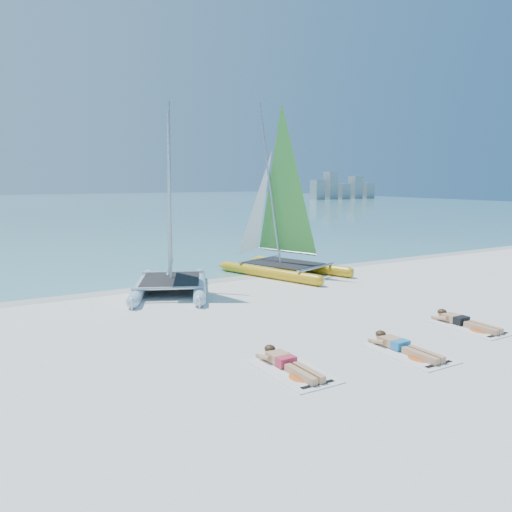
{
  "coord_description": "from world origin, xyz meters",
  "views": [
    {
      "loc": [
        -7.9,
        -10.52,
        3.55
      ],
      "look_at": [
        -0.96,
        1.2,
        1.46
      ],
      "focal_mm": 35.0,
      "sensor_mm": 36.0,
      "label": 1
    }
  ],
  "objects": [
    {
      "name": "sunbather_c",
      "position": [
        2.52,
        -2.9,
        0.12
      ],
      "size": [
        0.37,
        1.73,
        0.26
      ],
      "color": "tan",
      "rests_on": "towel_c"
    },
    {
      "name": "towel_b",
      "position": [
        -0.17,
        -3.65,
        0.01
      ],
      "size": [
        1.0,
        1.85,
        0.02
      ],
      "primitive_type": "cube",
      "color": "white",
      "rests_on": "ground"
    },
    {
      "name": "towel_a",
      "position": [
        -2.78,
        -3.22,
        0.01
      ],
      "size": [
        1.0,
        1.85,
        0.02
      ],
      "primitive_type": "cube",
      "color": "white",
      "rests_on": "ground"
    },
    {
      "name": "sunbather_a",
      "position": [
        -2.78,
        -3.03,
        0.12
      ],
      "size": [
        0.37,
        1.73,
        0.26
      ],
      "color": "tan",
      "rests_on": "towel_a"
    },
    {
      "name": "catamaran_yellow",
      "position": [
        2.38,
        5.38,
        2.1
      ],
      "size": [
        3.77,
        5.38,
        6.68
      ],
      "rotation": [
        0.0,
        0.0,
        0.32
      ],
      "color": "gold",
      "rests_on": "ground"
    },
    {
      "name": "sunbather_b",
      "position": [
        -0.17,
        -3.46,
        0.12
      ],
      "size": [
        0.37,
        1.73,
        0.26
      ],
      "color": "tan",
      "rests_on": "towel_b"
    },
    {
      "name": "towel_c",
      "position": [
        2.52,
        -3.1,
        0.01
      ],
      "size": [
        1.0,
        1.85,
        0.02
      ],
      "primitive_type": "cube",
      "color": "white",
      "rests_on": "ground"
    },
    {
      "name": "sea",
      "position": [
        0.0,
        63.0,
        0.01
      ],
      "size": [
        140.0,
        115.0,
        0.01
      ],
      "primitive_type": "cube",
      "color": "#75BAC4",
      "rests_on": "ground"
    },
    {
      "name": "wet_sand_strip",
      "position": [
        0.0,
        5.5,
        0.0
      ],
      "size": [
        140.0,
        1.4,
        0.01
      ],
      "primitive_type": "cube",
      "color": "beige",
      "rests_on": "ground"
    },
    {
      "name": "distant_skyline",
      "position": [
        53.71,
        62.0,
        1.94
      ],
      "size": [
        14.0,
        2.0,
        5.0
      ],
      "color": "#91999F",
      "rests_on": "ground"
    },
    {
      "name": "ground",
      "position": [
        0.0,
        0.0,
        0.0
      ],
      "size": [
        140.0,
        140.0,
        0.0
      ],
      "primitive_type": "plane",
      "color": "silver",
      "rests_on": "ground"
    },
    {
      "name": "catamaran_blue",
      "position": [
        -2.25,
        4.39,
        1.88
      ],
      "size": [
        3.92,
        5.11,
        6.3
      ],
      "rotation": [
        0.0,
        0.0,
        -0.43
      ],
      "color": "#B7DCF0",
      "rests_on": "ground"
    }
  ]
}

